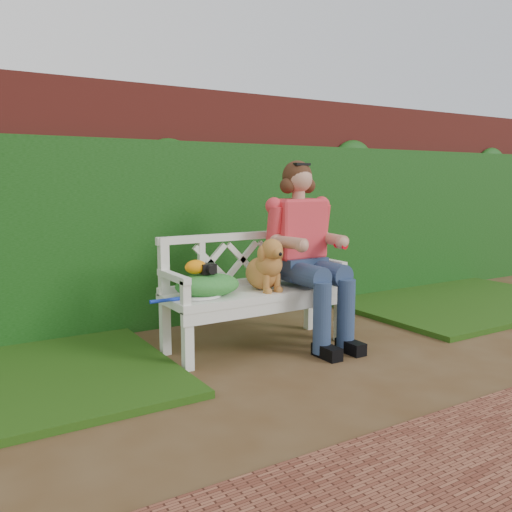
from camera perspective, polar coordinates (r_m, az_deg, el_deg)
ground at (r=4.15m, az=8.88°, el=-11.06°), size 60.00×60.00×0.00m
brick_wall at (r=5.52m, az=-3.81°, el=5.38°), size 10.00×0.30×2.20m
ivy_hedge at (r=5.34m, az=-2.69°, el=2.61°), size 10.00×0.18×1.70m
grass_right at (r=6.44m, az=20.08°, el=-4.38°), size 2.60×2.00×0.05m
garden_bench at (r=4.41m, az=0.00°, el=-6.57°), size 1.59×0.63×0.48m
seated_woman at (r=4.54m, az=4.84°, el=0.62°), size 0.75×0.94×1.54m
dog at (r=4.30m, az=0.93°, el=-0.80°), size 0.40×0.46×0.43m
tennis_racket at (r=4.05m, az=-6.12°, el=-4.24°), size 0.60×0.30×0.03m
green_bag at (r=4.12m, az=-5.13°, el=-2.99°), size 0.58×0.49×0.17m
camera_item at (r=4.08m, az=-5.10°, el=-1.33°), size 0.11×0.09×0.08m
baseball_glove at (r=4.07m, az=-6.36°, el=-1.15°), size 0.17×0.13×0.11m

